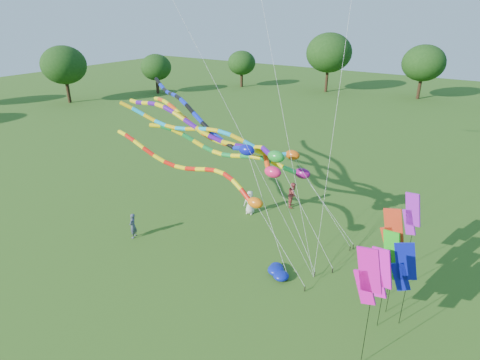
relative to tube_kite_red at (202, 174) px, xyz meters
The scene contains 18 objects.
ground 7.47m from the tube_kite_red, 39.40° to the right, with size 160.00×160.00×0.00m, color #225416.
tree_ring 5.69m from the tube_kite_red, 13.42° to the right, with size 114.75×117.88×9.51m.
tube_kite_red is the anchor object (origin of this frame).
tube_kite_orange 3.59m from the tube_kite_red, 107.39° to the left, with size 15.56×4.86×7.79m.
tube_kite_purple 2.82m from the tube_kite_red, 109.97° to the left, with size 15.74×1.38×8.32m.
tube_kite_blue 4.93m from the tube_kite_red, 129.42° to the left, with size 15.95×7.62×8.66m.
tube_kite_cyan 2.75m from the tube_kite_red, 94.93° to the left, with size 14.66×3.29×8.21m.
tube_kite_green 3.23m from the tube_kite_red, 72.11° to the left, with size 12.93×3.00×6.94m.
banner_pole_violet 11.57m from the tube_kite_red, 23.24° to the left, with size 1.10×0.53×4.41m.
banner_pole_red 10.43m from the tube_kite_red, ahead, with size 1.16×0.12×4.84m.
banner_pole_green 10.73m from the tube_kite_red, ahead, with size 1.11×0.48×4.27m.
banner_pole_blue_b 11.43m from the tube_kite_red, ahead, with size 1.14×0.38×4.27m.
banner_pole_magenta_b 11.14m from the tube_kite_red, 18.28° to the right, with size 1.16×0.19×5.40m.
banner_pole_magenta_a 10.74m from the tube_kite_red, ahead, with size 1.14×0.38×3.99m.
blue_nylon_heap 6.69m from the tube_kite_red, ahead, with size 1.63×1.59×0.49m.
person_a 6.20m from the tube_kite_red, 88.06° to the left, with size 0.83×0.54×1.70m, color beige.
person_b 5.94m from the tube_kite_red, 156.58° to the right, with size 0.59×0.39×1.63m, color #3E4558.
person_c 8.65m from the tube_kite_red, 73.85° to the left, with size 0.90×0.70×1.86m, color #9C3838.
Camera 1 is at (8.83, -12.48, 13.23)m, focal length 30.00 mm.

